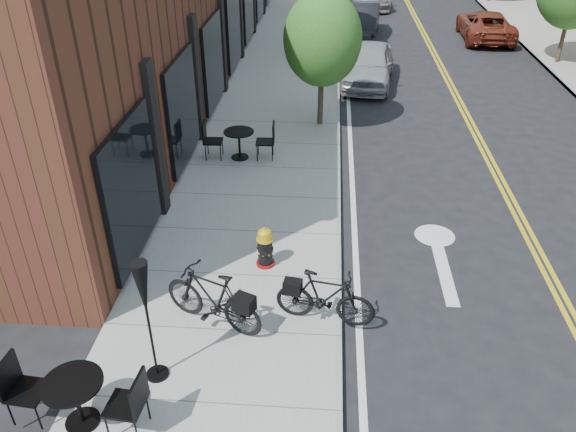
{
  "coord_description": "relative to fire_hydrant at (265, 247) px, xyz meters",
  "views": [
    {
      "loc": [
        -0.38,
        -6.82,
        6.66
      ],
      "look_at": [
        -1.06,
        2.24,
        1.0
      ],
      "focal_mm": 35.0,
      "sensor_mm": 36.0,
      "label": 1
    }
  ],
  "objects": [
    {
      "name": "ground",
      "position": [
        1.47,
        -1.86,
        -0.52
      ],
      "size": [
        120.0,
        120.0,
        0.0
      ],
      "primitive_type": "plane",
      "color": "black",
      "rests_on": "ground"
    },
    {
      "name": "sidewalk_near",
      "position": [
        -0.53,
        8.14,
        -0.46
      ],
      "size": [
        4.0,
        70.0,
        0.12
      ],
      "primitive_type": "cube",
      "color": "#9E9B93",
      "rests_on": "ground"
    },
    {
      "name": "tree_near_a",
      "position": [
        0.87,
        7.14,
        2.09
      ],
      "size": [
        2.2,
        2.2,
        3.81
      ],
      "color": "#382B1E",
      "rests_on": "sidewalk_near"
    },
    {
      "name": "fire_hydrant",
      "position": [
        0.0,
        0.0,
        0.0
      ],
      "size": [
        0.42,
        0.42,
        0.84
      ],
      "rotation": [
        0.0,
        0.0,
        -0.16
      ],
      "color": "maroon",
      "rests_on": "sidewalk_near"
    },
    {
      "name": "bicycle_left",
      "position": [
        -0.67,
        -1.73,
        0.16
      ],
      "size": [
        1.91,
        1.22,
        1.11
      ],
      "primitive_type": "imported",
      "rotation": [
        0.0,
        0.0,
        -1.98
      ],
      "color": "black",
      "rests_on": "sidewalk_near"
    },
    {
      "name": "bicycle_right",
      "position": [
        1.17,
        -1.51,
        0.11
      ],
      "size": [
        1.73,
        0.75,
        1.01
      ],
      "primitive_type": "imported",
      "rotation": [
        0.0,
        0.0,
        1.4
      ],
      "color": "black",
      "rests_on": "sidewalk_near"
    },
    {
      "name": "bistro_set_b",
      "position": [
        -2.13,
        -3.81,
        0.12
      ],
      "size": [
        1.91,
        0.89,
        1.02
      ],
      "rotation": [
        0.0,
        0.0,
        -0.09
      ],
      "color": "black",
      "rests_on": "sidewalk_near"
    },
    {
      "name": "bistro_set_c",
      "position": [
        -1.18,
        4.62,
        0.1
      ],
      "size": [
        1.83,
        0.82,
        0.98
      ],
      "rotation": [
        0.0,
        0.0,
        0.05
      ],
      "color": "black",
      "rests_on": "sidewalk_near"
    },
    {
      "name": "patio_umbrella",
      "position": [
        -1.33,
        -2.9,
        1.12
      ],
      "size": [
        0.34,
        0.34,
        2.11
      ],
      "color": "black",
      "rests_on": "sidewalk_near"
    },
    {
      "name": "parked_car_a",
      "position": [
        2.48,
        11.26,
        0.19
      ],
      "size": [
        2.21,
        4.33,
        1.41
      ],
      "primitive_type": "imported",
      "rotation": [
        0.0,
        0.0,
        -0.13
      ],
      "color": "#9DA0A5",
      "rests_on": "ground"
    },
    {
      "name": "parked_car_b",
      "position": [
        2.42,
        17.78,
        0.21
      ],
      "size": [
        2.01,
        4.57,
        1.46
      ],
      "primitive_type": "imported",
      "rotation": [
        0.0,
        0.0,
        -0.11
      ],
      "color": "black",
      "rests_on": "ground"
    },
    {
      "name": "parked_car_far",
      "position": [
        8.02,
        17.84,
        0.11
      ],
      "size": [
        2.23,
        4.57,
        1.25
      ],
      "primitive_type": "imported",
      "rotation": [
        0.0,
        0.0,
        3.11
      ],
      "color": "maroon",
      "rests_on": "ground"
    }
  ]
}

